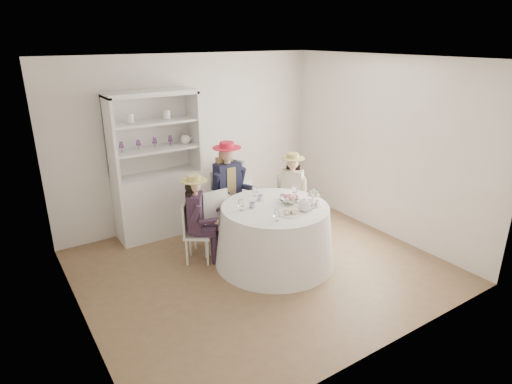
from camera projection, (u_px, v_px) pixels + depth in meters
ground at (260, 267)px, 5.79m from camera, size 4.50×4.50×0.00m
ceiling at (261, 59)px, 4.86m from camera, size 4.50×4.50×0.00m
wall_back at (192, 141)px, 6.89m from camera, size 4.50×0.00×4.50m
wall_front at (387, 229)px, 3.75m from camera, size 4.50×0.00×4.50m
wall_left at (69, 210)px, 4.17m from camera, size 0.00×4.50×4.50m
wall_right at (383, 147)px, 6.48m from camera, size 0.00×4.50×4.50m
tea_table at (275, 234)px, 5.79m from camera, size 1.63×1.63×0.82m
hutch at (158, 185)px, 6.54m from camera, size 1.51×1.00×2.22m
side_table at (235, 198)px, 7.32m from camera, size 0.51×0.51×0.65m
hatbox at (235, 171)px, 7.15m from camera, size 0.39×0.39×0.32m
guest_left at (197, 214)px, 5.72m from camera, size 0.53×0.50×1.24m
guest_mid at (228, 185)px, 6.40m from camera, size 0.54×0.56×1.50m
guest_right at (292, 188)px, 6.63m from camera, size 0.54×0.53×1.27m
spare_chair at (212, 219)px, 6.01m from camera, size 0.41×0.41×0.97m
teacup_a at (252, 206)px, 5.59m from camera, size 0.11×0.11×0.06m
teacup_b at (260, 198)px, 5.84m from camera, size 0.08×0.08×0.07m
teacup_c at (282, 197)px, 5.87m from camera, size 0.09×0.09×0.06m
flower_bowl at (290, 201)px, 5.74m from camera, size 0.26×0.26×0.06m
flower_arrangement at (290, 198)px, 5.69m from camera, size 0.18×0.18×0.07m
table_teapot at (304, 205)px, 5.48m from camera, size 0.24×0.17×0.18m
sandwich_plate at (289, 213)px, 5.40m from camera, size 0.29×0.29×0.06m
cupcake_stand at (313, 200)px, 5.65m from camera, size 0.22×0.22×0.21m
stemware_set at (275, 201)px, 5.63m from camera, size 0.97×0.94×0.15m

